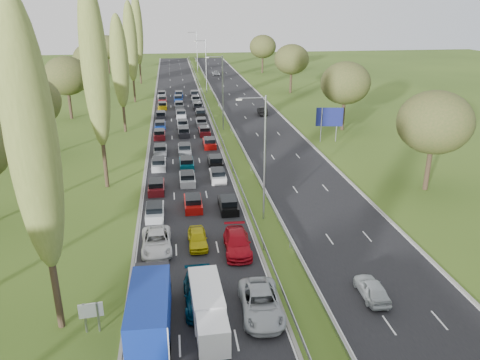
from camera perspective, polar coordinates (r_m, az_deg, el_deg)
ground at (r=80.22m, az=-2.21°, el=6.53°), size 260.00×260.00×0.00m
near_carriageway at (r=82.24m, az=-7.11°, el=6.74°), size 10.50×215.00×0.04m
far_carriageway at (r=83.58m, az=2.24°, el=7.10°), size 10.50×215.00×0.04m
central_reservation at (r=82.51m, az=-2.41°, el=7.32°), size 2.36×215.00×0.32m
lamp_columns at (r=77.02m, az=-2.11°, el=10.50°), size 0.18×140.18×12.00m
poplar_row at (r=66.39m, az=-15.46°, el=13.74°), size 2.80×127.80×22.44m
woodland_left at (r=63.84m, az=-25.07°, el=8.02°), size 8.00×166.00×11.10m
woodland_right at (r=70.78m, az=15.11°, el=10.30°), size 8.00×153.00×11.10m
traffic_queue_fill at (r=77.35m, az=-7.03°, el=6.19°), size 9.06×67.84×0.80m
near_car_2 at (r=40.35m, az=-10.13°, el=-7.42°), size 2.62×5.44×1.49m
near_car_7 at (r=33.33m, az=-4.92°, el=-13.61°), size 2.23×5.43×1.57m
near_car_8 at (r=40.59m, az=-5.20°, el=-7.07°), size 1.67×4.05×1.37m
near_car_10 at (r=32.29m, az=2.58°, el=-14.79°), size 2.91×5.85×1.59m
near_car_11 at (r=39.52m, az=-0.34°, el=-7.66°), size 2.37×5.39×1.54m
far_car_0 at (r=35.15m, az=15.79°, el=-12.63°), size 1.68×3.99×1.35m
far_car_1 at (r=88.99m, az=2.76°, el=8.41°), size 1.62×4.32×1.41m
far_car_2 at (r=140.88m, az=-2.96°, el=12.91°), size 2.27×4.77×1.32m
blue_lorry at (r=30.46m, az=-10.87°, el=-15.18°), size 2.37×8.52×3.60m
white_van_front at (r=30.61m, az=-3.61°, el=-16.66°), size 1.88×4.81×1.93m
white_van_rear at (r=32.54m, az=-4.16°, el=-14.00°), size 2.01×5.13×2.06m
info_sign at (r=31.85m, az=-17.68°, el=-15.23°), size 1.50×0.26×2.10m
direction_sign at (r=71.53m, az=10.84°, el=7.38°), size 3.96×0.80×5.20m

